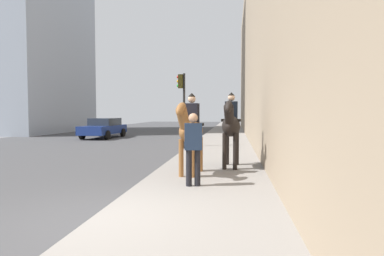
% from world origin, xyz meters
% --- Properties ---
extents(sidewalk_slab, '(120.00, 3.23, 0.12)m').
position_xyz_m(sidewalk_slab, '(0.00, -1.62, 0.06)').
color(sidewalk_slab, gray).
rests_on(sidewalk_slab, ground).
extents(mounted_horse_near, '(2.15, 0.75, 2.26)m').
position_xyz_m(mounted_horse_near, '(3.76, -1.12, 1.37)').
color(mounted_horse_near, brown).
rests_on(mounted_horse_near, sidewalk_slab).
extents(mounted_horse_far, '(2.15, 0.66, 2.36)m').
position_xyz_m(mounted_horse_far, '(5.06, -2.22, 1.45)').
color(mounted_horse_far, black).
rests_on(mounted_horse_far, sidewalk_slab).
extents(pedestrian_greeting, '(0.32, 0.44, 1.70)m').
position_xyz_m(pedestrian_greeting, '(2.37, -1.37, 1.10)').
color(pedestrian_greeting, black).
rests_on(pedestrian_greeting, sidewalk_slab).
extents(car_near_lane, '(4.65, 2.15, 1.44)m').
position_xyz_m(car_near_lane, '(17.28, 7.06, 0.76)').
color(car_near_lane, navy).
rests_on(car_near_lane, ground).
extents(traffic_light_near_curb, '(0.20, 0.44, 3.84)m').
position_xyz_m(traffic_light_near_curb, '(11.26, 0.31, 2.57)').
color(traffic_light_near_curb, black).
rests_on(traffic_light_near_curb, ground).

